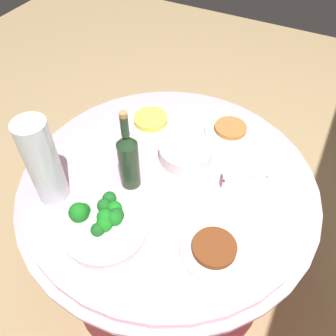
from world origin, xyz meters
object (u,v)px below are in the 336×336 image
(decorative_fruit_vase, at_px, (44,167))
(food_plate_fried_egg, at_px, (151,121))
(food_plate_peanuts, at_px, (230,130))
(serving_tongs, at_px, (251,181))
(food_plate_stir_fry, at_px, (214,249))
(plate_stack, at_px, (186,153))
(broccoli_bowl, at_px, (104,226))
(label_placard_front, at_px, (224,178))
(wine_bottle, at_px, (128,159))

(decorative_fruit_vase, relative_size, food_plate_fried_egg, 1.55)
(food_plate_peanuts, xyz_separation_m, food_plate_fried_egg, (0.11, -0.33, 0.00))
(serving_tongs, xyz_separation_m, food_plate_peanuts, (-0.23, -0.17, 0.01))
(food_plate_stir_fry, bearing_deg, food_plate_peanuts, -164.70)
(plate_stack, relative_size, food_plate_stir_fry, 0.95)
(broccoli_bowl, xyz_separation_m, plate_stack, (-0.44, 0.09, -0.01))
(decorative_fruit_vase, bearing_deg, label_placard_front, 121.59)
(wine_bottle, height_order, food_plate_peanuts, wine_bottle)
(food_plate_fried_egg, bearing_deg, food_plate_stir_fry, 46.75)
(wine_bottle, distance_m, food_plate_fried_egg, 0.36)
(serving_tongs, relative_size, food_plate_peanuts, 0.67)
(broccoli_bowl, height_order, wine_bottle, wine_bottle)
(food_plate_fried_egg, bearing_deg, serving_tongs, 76.55)
(plate_stack, distance_m, food_plate_peanuts, 0.25)
(broccoli_bowl, relative_size, label_placard_front, 5.09)
(broccoli_bowl, distance_m, food_plate_stir_fry, 0.36)
(plate_stack, xyz_separation_m, food_plate_stir_fry, (0.34, 0.26, -0.02))
(decorative_fruit_vase, xyz_separation_m, food_plate_stir_fry, (-0.05, 0.61, -0.14))
(wine_bottle, xyz_separation_m, food_plate_fried_egg, (-0.33, -0.10, -0.11))
(plate_stack, xyz_separation_m, decorative_fruit_vase, (0.39, -0.35, 0.12))
(food_plate_stir_fry, xyz_separation_m, food_plate_peanuts, (-0.56, -0.15, -0.00))
(wine_bottle, xyz_separation_m, decorative_fruit_vase, (0.18, -0.22, 0.02))
(decorative_fruit_vase, xyz_separation_m, serving_tongs, (-0.39, 0.62, -0.14))
(broccoli_bowl, xyz_separation_m, serving_tongs, (-0.44, 0.36, -0.04))
(decorative_fruit_vase, xyz_separation_m, food_plate_peanuts, (-0.61, 0.45, -0.14))
(label_placard_front, bearing_deg, food_plate_peanuts, -164.56)
(broccoli_bowl, height_order, decorative_fruit_vase, decorative_fruit_vase)
(wine_bottle, relative_size, label_placard_front, 6.11)
(decorative_fruit_vase, distance_m, label_placard_front, 0.64)
(plate_stack, height_order, label_placard_front, plate_stack)
(broccoli_bowl, distance_m, plate_stack, 0.45)
(broccoli_bowl, distance_m, label_placard_front, 0.47)
(broccoli_bowl, distance_m, wine_bottle, 0.25)
(broccoli_bowl, distance_m, food_plate_peanuts, 0.69)
(decorative_fruit_vase, bearing_deg, food_plate_stir_fry, 94.57)
(food_plate_stir_fry, height_order, food_plate_peanuts, food_plate_stir_fry)
(broccoli_bowl, xyz_separation_m, food_plate_peanuts, (-0.67, 0.19, -0.03))
(plate_stack, bearing_deg, food_plate_fried_egg, -118.00)
(plate_stack, bearing_deg, label_placard_front, 72.74)
(decorative_fruit_vase, distance_m, serving_tongs, 0.75)
(plate_stack, xyz_separation_m, food_plate_fried_egg, (-0.12, -0.23, -0.01))
(wine_bottle, xyz_separation_m, label_placard_front, (-0.15, 0.31, -0.10))
(broccoli_bowl, relative_size, food_plate_stir_fry, 1.27)
(broccoli_bowl, relative_size, decorative_fruit_vase, 0.82)
(decorative_fruit_vase, distance_m, food_plate_fried_egg, 0.54)
(plate_stack, height_order, decorative_fruit_vase, decorative_fruit_vase)
(decorative_fruit_vase, distance_m, food_plate_peanuts, 0.78)
(wine_bottle, relative_size, decorative_fruit_vase, 0.99)
(food_plate_stir_fry, bearing_deg, broccoli_bowl, -73.65)
(plate_stack, relative_size, food_plate_peanuts, 0.95)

